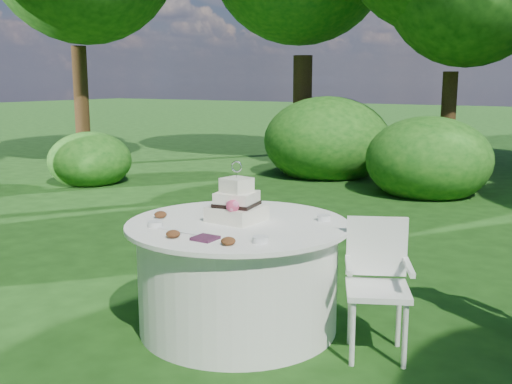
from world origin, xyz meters
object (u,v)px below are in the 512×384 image
at_px(napkins, 205,238).
at_px(chair, 377,275).
at_px(cake, 237,205).
at_px(table, 238,275).

relative_size(napkins, chair, 0.16).
height_order(napkins, chair, chair).
bearing_deg(cake, chair, 5.32).
bearing_deg(table, napkins, -80.89).
distance_m(napkins, table, 0.63).
distance_m(table, cake, 0.50).
height_order(table, chair, chair).
relative_size(napkins, table, 0.09).
height_order(napkins, table, napkins).
bearing_deg(table, cake, 130.31).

